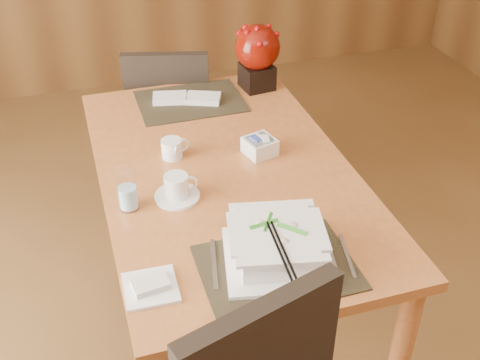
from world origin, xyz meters
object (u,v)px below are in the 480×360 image
object	(u,v)px
water_glass	(127,189)
berry_decor	(257,53)
coffee_cup	(177,188)
far_chair	(171,118)
dining_table	(226,190)
bread_plate	(151,288)
creamer_jug	(172,149)
sugar_caddy	(260,146)
soup_setting	(276,246)

from	to	relation	value
water_glass	berry_decor	xyz separation A→B (m)	(0.69, 0.73, 0.09)
coffee_cup	far_chair	size ratio (longest dim) A/B	0.17
berry_decor	far_chair	distance (m)	0.61
dining_table	bread_plate	world-z (taller)	bread_plate
creamer_jug	berry_decor	size ratio (longest dim) A/B	0.34
sugar_caddy	soup_setting	bearing A→B (deg)	-104.21
water_glass	far_chair	size ratio (longest dim) A/B	0.17
soup_setting	bread_plate	distance (m)	0.38
sugar_caddy	far_chair	bearing A→B (deg)	102.89
soup_setting	bread_plate	world-z (taller)	soup_setting
dining_table	soup_setting	bearing A→B (deg)	-89.44
water_glass	berry_decor	distance (m)	1.01
creamer_jug	sugar_caddy	world-z (taller)	creamer_jug
water_glass	creamer_jug	world-z (taller)	water_glass
water_glass	creamer_jug	xyz separation A→B (m)	(0.20, 0.27, -0.04)
berry_decor	bread_plate	size ratio (longest dim) A/B	1.96
berry_decor	bread_plate	distance (m)	1.33
soup_setting	sugar_caddy	world-z (taller)	soup_setting
soup_setting	bread_plate	bearing A→B (deg)	-167.78
dining_table	coffee_cup	xyz separation A→B (m)	(-0.21, -0.12, 0.13)
coffee_cup	creamer_jug	bearing A→B (deg)	81.70
soup_setting	far_chair	distance (m)	1.44
coffee_cup	sugar_caddy	distance (m)	0.40
soup_setting	creamer_jug	distance (m)	0.68
water_glass	berry_decor	world-z (taller)	berry_decor
soup_setting	berry_decor	xyz separation A→B (m)	(0.32, 1.12, 0.11)
dining_table	creamer_jug	world-z (taller)	creamer_jug
creamer_jug	soup_setting	bearing A→B (deg)	-87.72
water_glass	creamer_jug	distance (m)	0.34
creamer_jug	bread_plate	size ratio (longest dim) A/B	0.67
water_glass	soup_setting	bearing A→B (deg)	-46.28
sugar_caddy	far_chair	size ratio (longest dim) A/B	0.12
water_glass	far_chair	world-z (taller)	water_glass
coffee_cup	sugar_caddy	bearing A→B (deg)	26.89
dining_table	far_chair	distance (m)	0.89
dining_table	water_glass	xyz separation A→B (m)	(-0.37, -0.13, 0.17)
dining_table	berry_decor	xyz separation A→B (m)	(0.32, 0.60, 0.26)
soup_setting	water_glass	world-z (taller)	water_glass
bread_plate	far_chair	bearing A→B (deg)	76.55
dining_table	water_glass	bearing A→B (deg)	-160.42
sugar_caddy	bread_plate	world-z (taller)	sugar_caddy
water_glass	far_chair	bearing A→B (deg)	71.62
dining_table	water_glass	distance (m)	0.43
creamer_jug	bread_plate	xyz separation A→B (m)	(-0.20, -0.66, -0.03)
dining_table	coffee_cup	distance (m)	0.27
dining_table	bread_plate	size ratio (longest dim) A/B	10.01
coffee_cup	bread_plate	xyz separation A→B (m)	(-0.16, -0.40, -0.03)
sugar_caddy	bread_plate	distance (m)	0.79
soup_setting	sugar_caddy	size ratio (longest dim) A/B	3.38
berry_decor	creamer_jug	bearing A→B (deg)	-136.60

